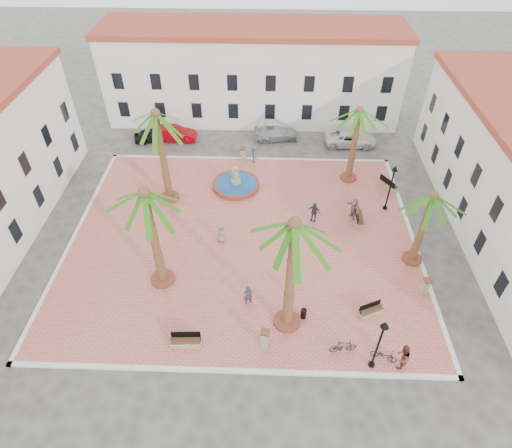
{
  "coord_description": "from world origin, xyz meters",
  "views": [
    {
      "loc": [
        1.79,
        -23.54,
        22.81
      ],
      "look_at": [
        1.0,
        0.0,
        1.6
      ],
      "focal_mm": 30.0,
      "sensor_mm": 36.0,
      "label": 1
    }
  ],
  "objects_px": {
    "palm_nw": "(157,124)",
    "bench_se": "(371,311)",
    "cyclist_a": "(248,295)",
    "bicycle_b": "(343,347)",
    "car_red": "(174,134)",
    "litter_bin": "(304,313)",
    "palm_ne": "(359,119)",
    "bollard_se": "(265,338)",
    "lamppost_s": "(381,337)",
    "pedestrian_east": "(354,208)",
    "car_silver": "(277,133)",
    "pedestrian_north": "(254,154)",
    "bicycle_a": "(384,355)",
    "palm_e": "(431,205)",
    "car_white": "(351,138)",
    "bench_e": "(359,218)",
    "cyclist_b": "(403,357)",
    "bollard_e": "(425,286)",
    "car_black": "(153,135)",
    "palm_sw": "(147,204)",
    "pedestrian_fountain_a": "(221,233)",
    "lamppost_e": "(392,180)",
    "palm_s": "(294,237)",
    "bench_ne": "(388,185)",
    "fountain": "(236,184)",
    "pedestrian_fountain_b": "(314,212)",
    "bollard_n": "(243,155)",
    "bench_s": "(186,342)"
  },
  "relations": [
    {
      "from": "bollard_se",
      "to": "car_red",
      "type": "relative_size",
      "value": 0.32
    },
    {
      "from": "lamppost_s",
      "to": "palm_ne",
      "type": "bearing_deg",
      "value": 86.94
    },
    {
      "from": "cyclist_a",
      "to": "bench_se",
      "type": "bearing_deg",
      "value": 159.5
    },
    {
      "from": "bench_se",
      "to": "lamppost_s",
      "type": "height_order",
      "value": "lamppost_s"
    },
    {
      "from": "palm_sw",
      "to": "palm_e",
      "type": "height_order",
      "value": "palm_sw"
    },
    {
      "from": "car_red",
      "to": "palm_ne",
      "type": "bearing_deg",
      "value": -109.29
    },
    {
      "from": "litter_bin",
      "to": "palm_nw",
      "type": "bearing_deg",
      "value": 132.3
    },
    {
      "from": "palm_sw",
      "to": "pedestrian_fountain_b",
      "type": "height_order",
      "value": "palm_sw"
    },
    {
      "from": "pedestrian_north",
      "to": "car_silver",
      "type": "height_order",
      "value": "pedestrian_north"
    },
    {
      "from": "cyclist_b",
      "to": "bollard_e",
      "type": "bearing_deg",
      "value": -160.8
    },
    {
      "from": "bench_se",
      "to": "pedestrian_fountain_a",
      "type": "bearing_deg",
      "value": 123.91
    },
    {
      "from": "cyclist_a",
      "to": "car_black",
      "type": "bearing_deg",
      "value": -78.61
    },
    {
      "from": "fountain",
      "to": "palm_sw",
      "type": "distance_m",
      "value": 13.34
    },
    {
      "from": "cyclist_a",
      "to": "pedestrian_north",
      "type": "relative_size",
      "value": 0.91
    },
    {
      "from": "palm_nw",
      "to": "palm_s",
      "type": "relative_size",
      "value": 0.94
    },
    {
      "from": "palm_ne",
      "to": "car_white",
      "type": "distance_m",
      "value": 8.09
    },
    {
      "from": "cyclist_a",
      "to": "bicycle_b",
      "type": "distance_m",
      "value": 6.69
    },
    {
      "from": "palm_e",
      "to": "car_white",
      "type": "relative_size",
      "value": 1.22
    },
    {
      "from": "bollard_e",
      "to": "pedestrian_fountain_b",
      "type": "height_order",
      "value": "pedestrian_fountain_b"
    },
    {
      "from": "bicycle_a",
      "to": "bicycle_b",
      "type": "height_order",
      "value": "bicycle_b"
    },
    {
      "from": "palm_nw",
      "to": "pedestrian_fountain_a",
      "type": "bearing_deg",
      "value": -45.78
    },
    {
      "from": "car_white",
      "to": "bench_se",
      "type": "bearing_deg",
      "value": 175.55
    },
    {
      "from": "bollard_se",
      "to": "pedestrian_east",
      "type": "height_order",
      "value": "pedestrian_east"
    },
    {
      "from": "bench_e",
      "to": "litter_bin",
      "type": "bearing_deg",
      "value": 154.65
    },
    {
      "from": "pedestrian_fountain_b",
      "to": "car_black",
      "type": "bearing_deg",
      "value": 167.16
    },
    {
      "from": "fountain",
      "to": "bench_e",
      "type": "bearing_deg",
      "value": -22.67
    },
    {
      "from": "bicycle_b",
      "to": "car_red",
      "type": "bearing_deg",
      "value": 22.46
    },
    {
      "from": "palm_ne",
      "to": "bicycle_a",
      "type": "bearing_deg",
      "value": -90.83
    },
    {
      "from": "bicycle_b",
      "to": "pedestrian_north",
      "type": "distance_m",
      "value": 20.82
    },
    {
      "from": "bench_e",
      "to": "palm_sw",
      "type": "bearing_deg",
      "value": 116.64
    },
    {
      "from": "pedestrian_fountain_a",
      "to": "bicycle_b",
      "type": "bearing_deg",
      "value": -89.16
    },
    {
      "from": "palm_e",
      "to": "palm_ne",
      "type": "height_order",
      "value": "palm_ne"
    },
    {
      "from": "pedestrian_east",
      "to": "car_silver",
      "type": "height_order",
      "value": "pedestrian_east"
    },
    {
      "from": "litter_bin",
      "to": "pedestrian_north",
      "type": "height_order",
      "value": "pedestrian_north"
    },
    {
      "from": "bench_s",
      "to": "cyclist_a",
      "type": "relative_size",
      "value": 1.15
    },
    {
      "from": "bollard_e",
      "to": "litter_bin",
      "type": "relative_size",
      "value": 1.79
    },
    {
      "from": "cyclist_b",
      "to": "car_red",
      "type": "distance_m",
      "value": 30.24
    },
    {
      "from": "lamppost_e",
      "to": "cyclist_a",
      "type": "relative_size",
      "value": 2.57
    },
    {
      "from": "palm_nw",
      "to": "bench_se",
      "type": "relative_size",
      "value": 4.79
    },
    {
      "from": "palm_ne",
      "to": "bollard_se",
      "type": "height_order",
      "value": "palm_ne"
    },
    {
      "from": "palm_e",
      "to": "bicycle_b",
      "type": "height_order",
      "value": "palm_e"
    },
    {
      "from": "bench_ne",
      "to": "car_black",
      "type": "height_order",
      "value": "car_black"
    },
    {
      "from": "bench_s",
      "to": "bench_ne",
      "type": "relative_size",
      "value": 1.0
    },
    {
      "from": "palm_nw",
      "to": "palm_sw",
      "type": "height_order",
      "value": "palm_nw"
    },
    {
      "from": "palm_e",
      "to": "bench_se",
      "type": "bearing_deg",
      "value": -127.85
    },
    {
      "from": "bollard_n",
      "to": "car_white",
      "type": "xyz_separation_m",
      "value": [
        10.51,
        3.64,
        -0.23
      ]
    },
    {
      "from": "bollard_n",
      "to": "bench_s",
      "type": "bearing_deg",
      "value": -96.7
    },
    {
      "from": "lamppost_s",
      "to": "litter_bin",
      "type": "bearing_deg",
      "value": 139.47
    },
    {
      "from": "palm_sw",
      "to": "bollard_e",
      "type": "height_order",
      "value": "palm_sw"
    },
    {
      "from": "cyclist_b",
      "to": "car_silver",
      "type": "relative_size",
      "value": 0.43
    }
  ]
}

